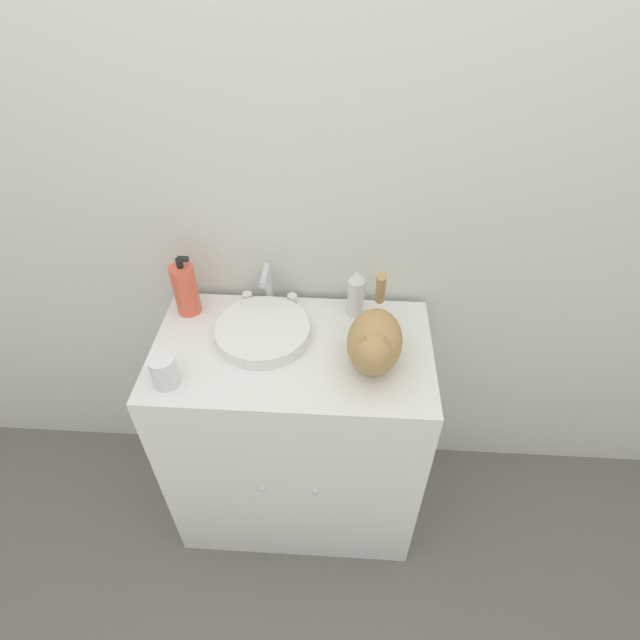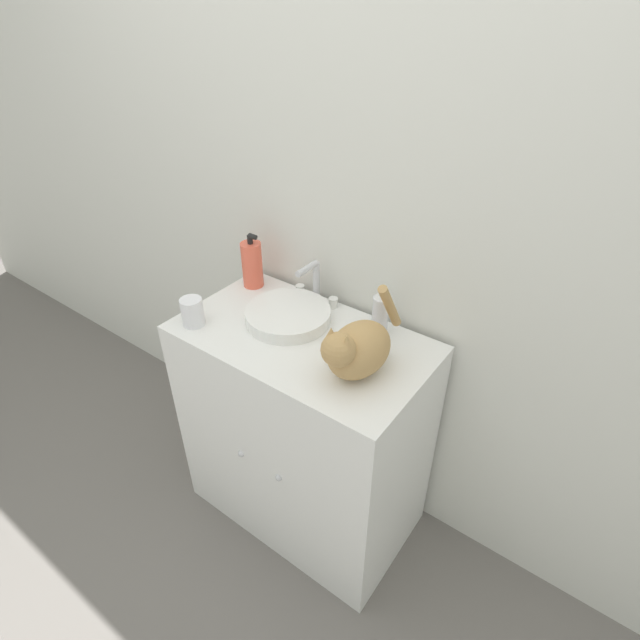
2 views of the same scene
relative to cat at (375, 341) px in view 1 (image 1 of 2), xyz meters
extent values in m
plane|color=slate|center=(-0.23, -0.19, -0.94)|extent=(8.00, 8.00, 0.00)
cube|color=silver|center=(-0.23, 0.33, 0.31)|extent=(6.00, 0.05, 2.50)
cube|color=white|center=(-0.23, 0.05, -0.52)|extent=(0.83, 0.47, 0.85)
sphere|color=silver|center=(-0.32, -0.19, -0.47)|extent=(0.02, 0.02, 0.02)
sphere|color=silver|center=(-0.15, -0.19, -0.47)|extent=(0.02, 0.02, 0.02)
cylinder|color=white|center=(-0.33, 0.09, -0.07)|extent=(0.28, 0.28, 0.04)
cylinder|color=silver|center=(-0.33, 0.25, -0.02)|extent=(0.02, 0.02, 0.15)
cylinder|color=silver|center=(-0.33, 0.20, 0.06)|extent=(0.02, 0.10, 0.02)
cylinder|color=white|center=(-0.40, 0.25, -0.07)|extent=(0.03, 0.03, 0.03)
cylinder|color=white|center=(-0.25, 0.25, -0.07)|extent=(0.03, 0.03, 0.03)
ellipsoid|color=tan|center=(0.00, 0.01, -0.01)|extent=(0.17, 0.23, 0.16)
sphere|color=tan|center=(-0.01, -0.08, 0.04)|extent=(0.10, 0.10, 0.10)
cone|color=tan|center=(-0.03, -0.08, 0.08)|extent=(0.04, 0.04, 0.04)
cone|color=tan|center=(0.02, -0.08, 0.08)|extent=(0.04, 0.04, 0.04)
cylinder|color=tan|center=(0.02, 0.15, 0.07)|extent=(0.04, 0.12, 0.17)
cylinder|color=#EF6047|center=(-0.58, 0.20, -0.01)|extent=(0.07, 0.07, 0.17)
cylinder|color=black|center=(-0.58, 0.20, 0.09)|extent=(0.02, 0.02, 0.03)
cylinder|color=black|center=(-0.56, 0.20, 0.11)|extent=(0.03, 0.02, 0.02)
cylinder|color=silver|center=(-0.05, 0.22, -0.03)|extent=(0.05, 0.05, 0.13)
cone|color=white|center=(-0.05, 0.22, 0.06)|extent=(0.05, 0.05, 0.04)
cylinder|color=white|center=(-0.56, -0.10, -0.04)|extent=(0.07, 0.07, 0.09)
camera|label=1|loc=(-0.09, -0.98, 0.95)|focal=28.00mm
camera|label=2|loc=(0.56, -0.94, 0.84)|focal=28.00mm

